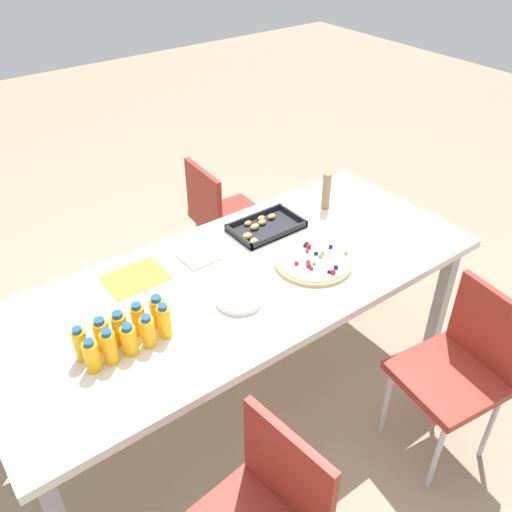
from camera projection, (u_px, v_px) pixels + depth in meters
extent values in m
plane|color=gray|center=(242.00, 393.00, 2.82)|extent=(12.00, 12.00, 0.00)
cube|color=silver|center=(240.00, 281.00, 2.39)|extent=(2.20, 0.92, 0.04)
cube|color=#99999E|center=(441.00, 301.00, 2.86)|extent=(0.06, 0.06, 0.72)
cube|color=#99999E|center=(340.00, 237.00, 3.35)|extent=(0.06, 0.06, 0.72)
cube|color=maroon|center=(287.00, 471.00, 1.74)|extent=(0.07, 0.38, 0.38)
cube|color=maroon|center=(448.00, 378.00, 2.31)|extent=(0.45, 0.45, 0.04)
cube|color=maroon|center=(490.00, 330.00, 2.27)|extent=(0.08, 0.38, 0.38)
cylinder|color=silver|center=(436.00, 457.00, 2.27)|extent=(0.02, 0.02, 0.41)
cylinder|color=silver|center=(386.00, 404.00, 2.50)|extent=(0.02, 0.02, 0.41)
cylinder|color=silver|center=(490.00, 426.00, 2.40)|extent=(0.02, 0.02, 0.41)
cylinder|color=silver|center=(438.00, 378.00, 2.63)|extent=(0.02, 0.02, 0.41)
cube|color=maroon|center=(232.00, 218.00, 3.37)|extent=(0.42, 0.42, 0.04)
cube|color=maroon|center=(204.00, 199.00, 3.17)|extent=(0.05, 0.38, 0.38)
cylinder|color=silver|center=(240.00, 232.00, 3.69)|extent=(0.02, 0.02, 0.41)
cylinder|color=silver|center=(267.00, 254.00, 3.47)|extent=(0.02, 0.02, 0.41)
cylinder|color=silver|center=(199.00, 246.00, 3.54)|extent=(0.02, 0.02, 0.41)
cylinder|color=silver|center=(224.00, 271.00, 3.33)|extent=(0.02, 0.02, 0.41)
cylinder|color=#FAAD14|center=(92.00, 357.00, 1.91)|extent=(0.06, 0.06, 0.12)
cylinder|color=blue|center=(89.00, 343.00, 1.87)|extent=(0.04, 0.04, 0.02)
cylinder|color=#F9AE14|center=(110.00, 348.00, 1.93)|extent=(0.05, 0.05, 0.13)
cylinder|color=blue|center=(106.00, 333.00, 1.89)|extent=(0.04, 0.04, 0.02)
cylinder|color=#F9AE14|center=(129.00, 341.00, 1.98)|extent=(0.06, 0.06, 0.12)
cylinder|color=blue|center=(127.00, 327.00, 1.94)|extent=(0.04, 0.04, 0.02)
cylinder|color=#F9AD14|center=(148.00, 332.00, 2.01)|extent=(0.06, 0.06, 0.12)
cylinder|color=blue|center=(146.00, 318.00, 1.96)|extent=(0.04, 0.04, 0.02)
cylinder|color=#FAAC14|center=(164.00, 322.00, 2.04)|extent=(0.05, 0.05, 0.13)
cylinder|color=blue|center=(162.00, 307.00, 2.00)|extent=(0.03, 0.03, 0.02)
cylinder|color=#FAAD14|center=(81.00, 345.00, 1.95)|extent=(0.05, 0.05, 0.13)
cylinder|color=blue|center=(77.00, 330.00, 1.90)|extent=(0.03, 0.03, 0.02)
cylinder|color=#F9AC14|center=(102.00, 336.00, 1.99)|extent=(0.06, 0.06, 0.13)
cylinder|color=blue|center=(99.00, 321.00, 1.95)|extent=(0.04, 0.04, 0.02)
cylinder|color=#F9AE14|center=(120.00, 329.00, 2.02)|extent=(0.06, 0.06, 0.13)
cylinder|color=blue|center=(117.00, 314.00, 1.98)|extent=(0.04, 0.04, 0.02)
cylinder|color=#F9AB14|center=(138.00, 320.00, 2.06)|extent=(0.06, 0.06, 0.12)
cylinder|color=blue|center=(136.00, 306.00, 2.02)|extent=(0.04, 0.04, 0.02)
cylinder|color=#F9AD14|center=(158.00, 312.00, 2.10)|extent=(0.06, 0.06, 0.12)
cylinder|color=blue|center=(156.00, 299.00, 2.05)|extent=(0.04, 0.04, 0.02)
cylinder|color=tan|center=(313.00, 262.00, 2.45)|extent=(0.35, 0.35, 0.02)
cylinder|color=white|center=(313.00, 260.00, 2.45)|extent=(0.33, 0.33, 0.01)
sphere|color=#66B238|center=(321.00, 256.00, 2.45)|extent=(0.02, 0.02, 0.02)
sphere|color=#66B238|center=(346.00, 253.00, 2.47)|extent=(0.02, 0.02, 0.02)
sphere|color=red|center=(297.00, 263.00, 2.41)|extent=(0.02, 0.02, 0.02)
sphere|color=#1E1947|center=(305.00, 245.00, 2.52)|extent=(0.02, 0.02, 0.02)
sphere|color=red|center=(307.00, 251.00, 2.49)|extent=(0.02, 0.02, 0.02)
sphere|color=red|center=(309.00, 266.00, 2.39)|extent=(0.02, 0.02, 0.02)
sphere|color=#1E1947|center=(331.00, 247.00, 2.51)|extent=(0.02, 0.02, 0.02)
sphere|color=#66B238|center=(323.00, 253.00, 2.47)|extent=(0.02, 0.02, 0.02)
sphere|color=#1E1947|center=(336.00, 267.00, 2.38)|extent=(0.02, 0.02, 0.02)
sphere|color=red|center=(311.00, 268.00, 2.38)|extent=(0.02, 0.02, 0.02)
sphere|color=#1E1947|center=(308.00, 245.00, 2.53)|extent=(0.02, 0.02, 0.02)
sphere|color=#1E1947|center=(316.00, 253.00, 2.47)|extent=(0.02, 0.02, 0.02)
sphere|color=red|center=(333.00, 272.00, 2.35)|extent=(0.02, 0.02, 0.02)
sphere|color=red|center=(309.00, 246.00, 2.51)|extent=(0.03, 0.03, 0.03)
sphere|color=#66B238|center=(314.00, 263.00, 2.41)|extent=(0.02, 0.02, 0.02)
sphere|color=#1E1947|center=(308.00, 262.00, 2.42)|extent=(0.02, 0.02, 0.02)
sphere|color=#1E1947|center=(307.00, 244.00, 2.53)|extent=(0.02, 0.02, 0.02)
sphere|color=red|center=(308.00, 263.00, 2.41)|extent=(0.02, 0.02, 0.02)
sphere|color=#1E1947|center=(329.00, 272.00, 2.36)|extent=(0.02, 0.02, 0.02)
cube|color=black|center=(266.00, 228.00, 2.69)|extent=(0.35, 0.22, 0.01)
cube|color=black|center=(280.00, 235.00, 2.62)|extent=(0.35, 0.01, 0.03)
cube|color=black|center=(254.00, 217.00, 2.75)|extent=(0.35, 0.01, 0.03)
cube|color=black|center=(238.00, 237.00, 2.60)|extent=(0.01, 0.22, 0.03)
cube|color=black|center=(293.00, 215.00, 2.77)|extent=(0.01, 0.22, 0.03)
ellipsoid|color=tan|center=(248.00, 223.00, 2.70)|extent=(0.04, 0.03, 0.02)
ellipsoid|color=tan|center=(254.00, 240.00, 2.58)|extent=(0.04, 0.03, 0.02)
ellipsoid|color=tan|center=(255.00, 227.00, 2.67)|extent=(0.05, 0.04, 0.03)
ellipsoid|color=tan|center=(254.00, 242.00, 2.56)|extent=(0.05, 0.03, 0.03)
ellipsoid|color=tan|center=(247.00, 236.00, 2.60)|extent=(0.05, 0.04, 0.03)
ellipsoid|color=tan|center=(272.00, 216.00, 2.75)|extent=(0.05, 0.03, 0.03)
ellipsoid|color=tan|center=(262.00, 222.00, 2.71)|extent=(0.04, 0.03, 0.03)
ellipsoid|color=tan|center=(261.00, 218.00, 2.74)|extent=(0.04, 0.03, 0.02)
cylinder|color=silver|center=(239.00, 301.00, 2.24)|extent=(0.20, 0.20, 0.00)
cylinder|color=silver|center=(239.00, 300.00, 2.24)|extent=(0.20, 0.20, 0.00)
cylinder|color=silver|center=(239.00, 299.00, 2.24)|extent=(0.20, 0.20, 0.00)
cylinder|color=silver|center=(239.00, 298.00, 2.23)|extent=(0.20, 0.20, 0.00)
cylinder|color=silver|center=(239.00, 297.00, 2.23)|extent=(0.20, 0.20, 0.00)
cube|color=white|center=(199.00, 257.00, 2.49)|extent=(0.15, 0.15, 0.02)
cylinder|color=#9E7A56|center=(326.00, 191.00, 2.81)|extent=(0.04, 0.04, 0.20)
cube|color=yellow|center=(135.00, 278.00, 2.37)|extent=(0.26, 0.20, 0.01)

